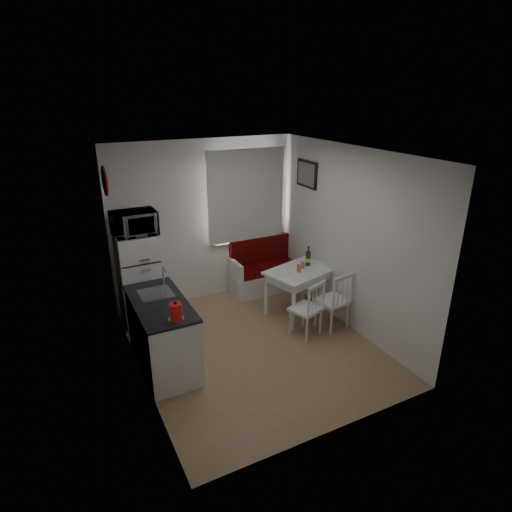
{
  "coord_description": "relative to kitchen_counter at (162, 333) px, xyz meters",
  "views": [
    {
      "loc": [
        -2.25,
        -4.46,
        3.29
      ],
      "look_at": [
        0.28,
        0.5,
        1.1
      ],
      "focal_mm": 30.0,
      "sensor_mm": 36.0,
      "label": 1
    }
  ],
  "objects": [
    {
      "name": "microwave",
      "position": [
        0.02,
        1.19,
        1.1
      ],
      "size": [
        0.61,
        0.41,
        0.34
      ],
      "primitive_type": "imported",
      "color": "white",
      "rests_on": "fridge"
    },
    {
      "name": "chair_left",
      "position": [
        1.99,
        -0.29,
        0.06
      ],
      "size": [
        0.5,
        0.49,
        0.45
      ],
      "rotation": [
        0.0,
        0.0,
        0.34
      ],
      "color": "white",
      "rests_on": "floor"
    },
    {
      "name": "wall_back",
      "position": [
        1.2,
        1.59,
        0.84
      ],
      "size": [
        3.0,
        0.02,
        2.6
      ],
      "primitive_type": "cube",
      "color": "white",
      "rests_on": "floor"
    },
    {
      "name": "curtain",
      "position": [
        1.9,
        1.49,
        1.22
      ],
      "size": [
        1.35,
        0.02,
        1.5
      ],
      "primitive_type": "cube",
      "color": "white",
      "rests_on": "wall_back"
    },
    {
      "name": "window",
      "position": [
        1.9,
        1.56,
        1.17
      ],
      "size": [
        1.22,
        0.06,
        1.47
      ],
      "primitive_type": "cube",
      "color": "white",
      "rests_on": "wall_back"
    },
    {
      "name": "drinking_glass_blue",
      "position": [
        2.32,
        0.42,
        0.32
      ],
      "size": [
        0.05,
        0.05,
        0.09
      ],
      "primitive_type": "cylinder",
      "color": "#6C89B9",
      "rests_on": "dining_table"
    },
    {
      "name": "dining_table",
      "position": [
        2.24,
        0.37,
        0.19
      ],
      "size": [
        1.12,
        0.92,
        0.73
      ],
      "rotation": [
        0.0,
        0.0,
        0.27
      ],
      "color": "white",
      "rests_on": "floor"
    },
    {
      "name": "wall_sign",
      "position": [
        -0.27,
        1.29,
        1.69
      ],
      "size": [
        0.03,
        0.4,
        0.4
      ],
      "primitive_type": "cylinder",
      "rotation": [
        0.0,
        1.57,
        0.0
      ],
      "color": "navy",
      "rests_on": "wall_left"
    },
    {
      "name": "wine_bottle",
      "position": [
        2.45,
        0.47,
        0.43
      ],
      "size": [
        0.08,
        0.08,
        0.32
      ],
      "primitive_type": null,
      "color": "#154222",
      "rests_on": "dining_table"
    },
    {
      "name": "fridge",
      "position": [
        0.02,
        1.24,
        0.24
      ],
      "size": [
        0.55,
        0.55,
        1.39
      ],
      "primitive_type": "cube",
      "color": "white",
      "rests_on": "floor"
    },
    {
      "name": "wall_front",
      "position": [
        1.2,
        -1.91,
        0.84
      ],
      "size": [
        3.0,
        0.02,
        2.6
      ],
      "primitive_type": "cube",
      "color": "white",
      "rests_on": "floor"
    },
    {
      "name": "wall_right",
      "position": [
        2.7,
        -0.16,
        0.84
      ],
      "size": [
        0.02,
        3.5,
        2.6
      ],
      "primitive_type": "cube",
      "color": "white",
      "rests_on": "floor"
    },
    {
      "name": "chair_right",
      "position": [
        2.45,
        -0.29,
        0.09
      ],
      "size": [
        0.47,
        0.46,
        0.47
      ],
      "rotation": [
        0.0,
        0.0,
        0.17
      ],
      "color": "white",
      "rests_on": "floor"
    },
    {
      "name": "bench",
      "position": [
        2.21,
        1.35,
        -0.15
      ],
      "size": [
        1.29,
        0.5,
        0.92
      ],
      "color": "white",
      "rests_on": "floor"
    },
    {
      "name": "kettle",
      "position": [
        0.05,
        -0.54,
        0.56
      ],
      "size": [
        0.17,
        0.17,
        0.23
      ],
      "primitive_type": "cylinder",
      "color": "red",
      "rests_on": "kitchen_counter"
    },
    {
      "name": "plate",
      "position": [
        1.94,
        0.39,
        0.29
      ],
      "size": [
        0.27,
        0.27,
        0.02
      ],
      "primitive_type": "cylinder",
      "color": "white",
      "rests_on": "dining_table"
    },
    {
      "name": "ceiling",
      "position": [
        1.2,
        -0.16,
        2.14
      ],
      "size": [
        3.0,
        3.5,
        0.02
      ],
      "primitive_type": "cube",
      "color": "white",
      "rests_on": "wall_back"
    },
    {
      "name": "wall_left",
      "position": [
        -0.3,
        -0.16,
        0.84
      ],
      "size": [
        0.02,
        3.5,
        2.6
      ],
      "primitive_type": "cube",
      "color": "white",
      "rests_on": "floor"
    },
    {
      "name": "drinking_glass_orange",
      "position": [
        2.19,
        0.32,
        0.33
      ],
      "size": [
        0.07,
        0.07,
        0.11
      ],
      "primitive_type": "cylinder",
      "color": "#F55A28",
      "rests_on": "dining_table"
    },
    {
      "name": "picture_frame",
      "position": [
        2.67,
        0.94,
        1.59
      ],
      "size": [
        0.04,
        0.52,
        0.42
      ],
      "primitive_type": "cube",
      "color": "black",
      "rests_on": "wall_right"
    },
    {
      "name": "kitchen_counter",
      "position": [
        0.0,
        0.0,
        0.0
      ],
      "size": [
        0.62,
        1.32,
        1.16
      ],
      "color": "white",
      "rests_on": "floor"
    },
    {
      "name": "floor",
      "position": [
        1.2,
        -0.16,
        -0.46
      ],
      "size": [
        3.0,
        3.5,
        0.02
      ],
      "primitive_type": "cube",
      "color": "#9F7B54",
      "rests_on": "ground"
    }
  ]
}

